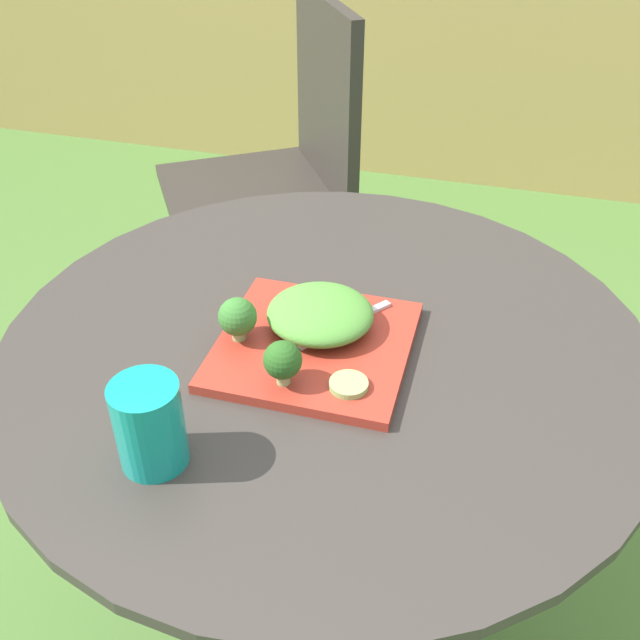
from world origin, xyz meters
name	(u,v)px	position (x,y,z in m)	size (l,w,h in m)	color
ground_plane	(324,632)	(0.00, 0.00, 0.00)	(12.00, 12.00, 0.00)	#4C7533
patio_table	(325,476)	(0.00, 0.00, 0.44)	(0.86, 0.86, 0.70)	#38332D
patio_chair	(285,157)	(-0.36, 0.92, 0.53)	(0.61, 0.61, 0.90)	#332D28
salad_plate	(314,346)	(-0.01, -0.03, 0.71)	(0.24, 0.24, 0.01)	#AD3323
drinking_glass	(150,428)	(-0.12, -0.25, 0.75)	(0.07, 0.07, 0.10)	#149989
fork	(335,327)	(0.01, 0.01, 0.72)	(0.11, 0.13, 0.00)	silver
lettuce_mound	(320,314)	(-0.01, 0.01, 0.74)	(0.14, 0.14, 0.04)	#519338
broccoli_floret_0	(283,361)	(-0.02, -0.11, 0.75)	(0.05, 0.05, 0.06)	#99B770
broccoli_floret_1	(238,317)	(-0.10, -0.04, 0.75)	(0.05, 0.05, 0.06)	#99B770
cucumber_slice_0	(349,385)	(0.05, -0.10, 0.72)	(0.05, 0.05, 0.01)	#8EB766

